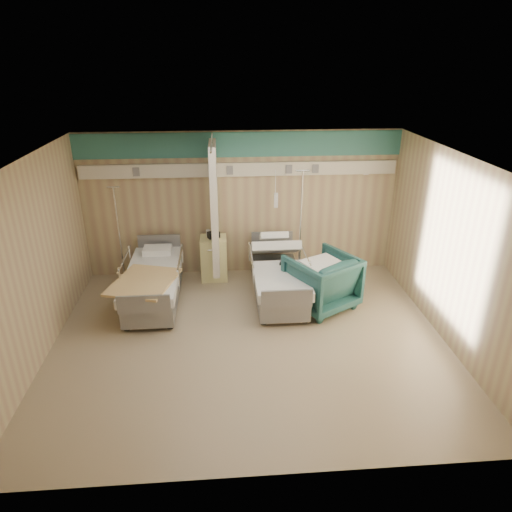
% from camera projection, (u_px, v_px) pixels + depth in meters
% --- Properties ---
extents(ground, '(6.00, 5.00, 0.00)m').
position_uv_depth(ground, '(250.00, 340.00, 7.07)').
color(ground, '#9C8A6B').
rests_on(ground, ground).
extents(room_walls, '(6.04, 5.04, 2.82)m').
position_uv_depth(room_walls, '(246.00, 221.00, 6.55)').
color(room_walls, tan).
rests_on(room_walls, ground).
extents(bed_right, '(1.00, 2.16, 0.63)m').
position_uv_depth(bed_right, '(278.00, 282.00, 8.17)').
color(bed_right, silver).
rests_on(bed_right, ground).
extents(bed_left, '(1.00, 2.16, 0.63)m').
position_uv_depth(bed_left, '(154.00, 287.00, 8.02)').
color(bed_left, silver).
rests_on(bed_left, ground).
extents(bedside_cabinet, '(0.50, 0.48, 0.85)m').
position_uv_depth(bedside_cabinet, '(214.00, 258.00, 8.87)').
color(bedside_cabinet, '#EAE492').
rests_on(bedside_cabinet, ground).
extents(visitor_armchair, '(1.41, 1.42, 0.95)m').
position_uv_depth(visitor_armchair, '(321.00, 281.00, 7.85)').
color(visitor_armchair, '#1F4E4D').
rests_on(visitor_armchair, ground).
extents(waffle_blanket, '(0.79, 0.76, 0.07)m').
position_uv_depth(waffle_blanket, '(323.00, 254.00, 7.64)').
color(waffle_blanket, white).
rests_on(waffle_blanket, visitor_armchair).
extents(iv_stand_right, '(0.39, 0.39, 2.17)m').
position_uv_depth(iv_stand_right, '(299.00, 258.00, 8.84)').
color(iv_stand_right, silver).
rests_on(iv_stand_right, ground).
extents(iv_stand_left, '(0.34, 0.34, 1.90)m').
position_uv_depth(iv_stand_left, '(123.00, 263.00, 8.74)').
color(iv_stand_left, silver).
rests_on(iv_stand_left, ground).
extents(call_remote, '(0.20, 0.13, 0.04)m').
position_uv_depth(call_remote, '(285.00, 264.00, 8.09)').
color(call_remote, black).
rests_on(call_remote, bed_right).
extents(tan_blanket, '(1.19, 1.35, 0.04)m').
position_uv_depth(tan_blanket, '(144.00, 282.00, 7.46)').
color(tan_blanket, tan).
rests_on(tan_blanket, bed_left).
extents(toiletry_bag, '(0.25, 0.21, 0.12)m').
position_uv_depth(toiletry_bag, '(214.00, 235.00, 8.68)').
color(toiletry_bag, black).
rests_on(toiletry_bag, bedside_cabinet).
extents(white_cup, '(0.11, 0.11, 0.12)m').
position_uv_depth(white_cup, '(208.00, 233.00, 8.76)').
color(white_cup, white).
rests_on(white_cup, bedside_cabinet).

